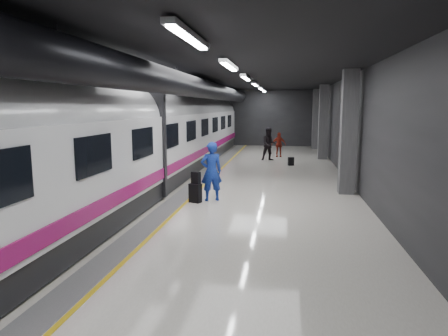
{
  "coord_description": "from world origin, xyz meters",
  "views": [
    {
      "loc": [
        2.3,
        -13.04,
        3.18
      ],
      "look_at": [
        0.48,
        -1.29,
        1.35
      ],
      "focal_mm": 32.0,
      "sensor_mm": 36.0,
      "label": 1
    }
  ],
  "objects": [
    {
      "name": "suitcase_far",
      "position": [
        2.62,
        8.87,
        0.23
      ],
      "size": [
        0.35,
        0.28,
        0.45
      ],
      "primitive_type": "cube",
      "rotation": [
        0.0,
        0.0,
        0.29
      ],
      "color": "black",
      "rests_on": "ground"
    },
    {
      "name": "platform_hall",
      "position": [
        -0.29,
        0.96,
        3.54
      ],
      "size": [
        10.02,
        40.02,
        4.51
      ],
      "color": "black",
      "rests_on": "ground"
    },
    {
      "name": "suitcase_main",
      "position": [
        -0.65,
        -0.27,
        0.32
      ],
      "size": [
        0.45,
        0.37,
        0.64
      ],
      "primitive_type": "cube",
      "rotation": [
        0.0,
        0.0,
        -0.38
      ],
      "color": "black",
      "rests_on": "ground"
    },
    {
      "name": "traveler_far_a",
      "position": [
        1.35,
        10.79,
        0.98
      ],
      "size": [
        1.12,
        0.98,
        1.96
      ],
      "primitive_type": "imported",
      "rotation": [
        0.0,
        0.0,
        0.29
      ],
      "color": "black",
      "rests_on": "ground"
    },
    {
      "name": "traveler_main",
      "position": [
        -0.17,
        0.1,
        1.01
      ],
      "size": [
        0.87,
        0.74,
        2.02
      ],
      "primitive_type": "imported",
      "rotation": [
        0.0,
        0.0,
        3.55
      ],
      "color": "#1749B0",
      "rests_on": "ground"
    },
    {
      "name": "shoulder_bag",
      "position": [
        -0.63,
        -0.24,
        0.84
      ],
      "size": [
        0.34,
        0.27,
        0.4
      ],
      "primitive_type": "cube",
      "rotation": [
        0.0,
        0.0,
        -0.44
      ],
      "color": "black",
      "rests_on": "suitcase_main"
    },
    {
      "name": "ground",
      "position": [
        0.0,
        0.0,
        0.0
      ],
      "size": [
        40.0,
        40.0,
        0.0
      ],
      "primitive_type": "plane",
      "color": "silver",
      "rests_on": "ground"
    },
    {
      "name": "train",
      "position": [
        -3.25,
        -0.0,
        2.07
      ],
      "size": [
        3.05,
        38.0,
        4.05
      ],
      "color": "black",
      "rests_on": "ground"
    },
    {
      "name": "traveler_far_b",
      "position": [
        1.87,
        12.65,
        0.78
      ],
      "size": [
        0.94,
        0.44,
        1.56
      ],
      "primitive_type": "imported",
      "rotation": [
        0.0,
        0.0,
        0.06
      ],
      "color": "maroon",
      "rests_on": "ground"
    }
  ]
}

